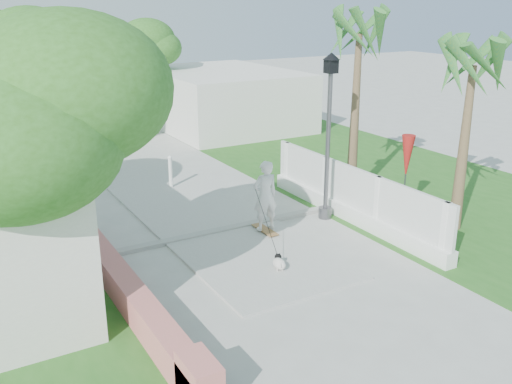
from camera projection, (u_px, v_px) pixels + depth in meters
ground at (380, 348)px, 9.79m from camera, size 90.00×90.00×0.00m
path_strip at (85, 130)px, 26.20m from camera, size 3.20×36.00×0.06m
curb at (223, 230)px, 14.70m from camera, size 6.50×0.25×0.10m
grass_right at (377, 174)px, 19.67m from camera, size 8.00×20.00×0.01m
pink_wall at (127, 292)px, 11.04m from camera, size 0.45×8.20×0.80m
lattice_fence at (352, 201)px, 15.34m from camera, size 0.35×7.00×1.50m
building_right at (221, 98)px, 27.00m from camera, size 6.00×8.00×2.60m
street_lamp at (328, 131)px, 14.91m from camera, size 0.44×0.44×4.44m
bollard at (170, 171)px, 17.91m from camera, size 0.14×0.14×1.09m
patio_umbrella at (407, 158)px, 15.22m from camera, size 0.36×0.36×2.30m
tree_left_near at (49, 125)px, 8.89m from camera, size 3.60×3.60×5.28m
tree_path_left at (19, 56)px, 20.28m from camera, size 3.40×3.40×5.23m
tree_path_right at (148, 50)px, 26.61m from camera, size 3.00×3.00×4.79m
palm_far at (359, 45)px, 15.88m from camera, size 1.80×1.80×5.30m
palm_near at (472, 76)px, 13.72m from camera, size 1.80×1.80×4.70m
skateboarder at (265, 212)px, 13.68m from camera, size 1.19×2.32×1.93m
dog at (279, 263)px, 12.53m from camera, size 0.37×0.50×0.36m
parked_car at (70, 89)px, 33.09m from camera, size 5.15×2.72×1.67m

